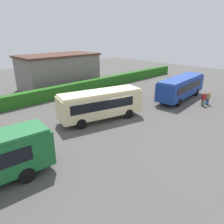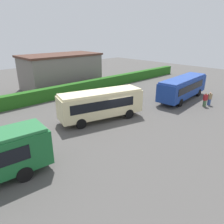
# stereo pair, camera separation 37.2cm
# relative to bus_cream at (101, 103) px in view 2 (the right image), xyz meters

# --- Properties ---
(ground_plane) EXTENTS (82.75, 82.75, 0.00)m
(ground_plane) POSITION_rel_bus_cream_xyz_m (1.15, -1.01, -1.75)
(ground_plane) COLOR #514F4C
(bus_cream) EXTENTS (8.90, 4.59, 3.01)m
(bus_cream) POSITION_rel_bus_cream_xyz_m (0.00, 0.00, 0.00)
(bus_cream) COLOR beige
(bus_cream) RESTS_ON ground_plane
(bus_blue) EXTENTS (9.98, 3.36, 2.95)m
(bus_blue) POSITION_rel_bus_cream_xyz_m (12.47, -2.10, -0.03)
(bus_blue) COLOR navy
(bus_blue) RESTS_ON ground_plane
(person_center) EXTENTS (0.38, 0.52, 1.72)m
(person_center) POSITION_rel_bus_cream_xyz_m (3.38, 1.96, -0.85)
(person_center) COLOR olive
(person_center) RESTS_ON ground_plane
(person_right) EXTENTS (0.55, 0.44, 1.70)m
(person_right) POSITION_rel_bus_cream_xyz_m (11.75, -5.53, -0.86)
(person_right) COLOR #4C6B47
(person_right) RESTS_ON ground_plane
(person_far) EXTENTS (0.52, 0.43, 1.66)m
(person_far) POSITION_rel_bus_cream_xyz_m (12.67, -5.67, -0.88)
(person_far) COLOR #334C8C
(person_far) RESTS_ON ground_plane
(hedge_row) EXTENTS (53.38, 1.09, 1.63)m
(hedge_row) POSITION_rel_bus_cream_xyz_m (1.15, 9.87, -0.93)
(hedge_row) COLOR #245F1A
(hedge_row) RESTS_ON ground_plane
(depot_building) EXTENTS (12.41, 6.44, 5.28)m
(depot_building) POSITION_rel_bus_cream_xyz_m (4.44, 15.11, 0.90)
(depot_building) COLOR slate
(depot_building) RESTS_ON ground_plane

